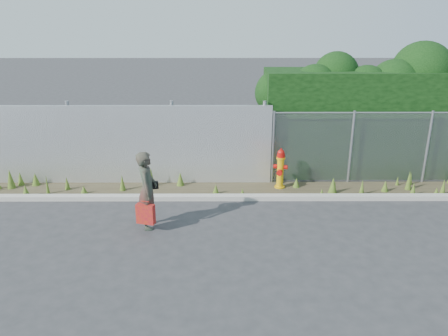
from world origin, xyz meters
The scene contains 10 objects.
ground centered at (0.00, 0.00, 0.00)m, with size 80.00×80.00×0.00m, color #323234.
curb centered at (0.00, 1.80, 0.06)m, with size 16.00×0.22×0.12m, color #AAA599.
weed_strip centered at (0.06, 2.40, 0.13)m, with size 16.00×1.21×0.55m.
corrugated_fence centered at (-3.25, 3.01, 1.10)m, with size 8.50×0.21×2.30m.
chainlink_fence centered at (4.25, 3.00, 1.03)m, with size 6.50×0.07×2.05m.
hedge centered at (4.46, 4.02, 1.96)m, with size 7.60×1.87×3.79m.
fire_hydrant centered at (1.22, 2.58, 0.55)m, with size 0.38×0.34×1.12m.
woman centered at (-1.97, 0.31, 0.87)m, with size 0.64×0.42×1.75m, color #0D583F.
red_tote_bag centered at (-2.00, 0.07, 0.42)m, with size 0.40×0.15×0.52m.
black_shoulder_bag centered at (-1.85, 0.44, 0.94)m, with size 0.22×0.09×0.16m.
Camera 1 is at (-0.33, -8.47, 4.49)m, focal length 35.00 mm.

